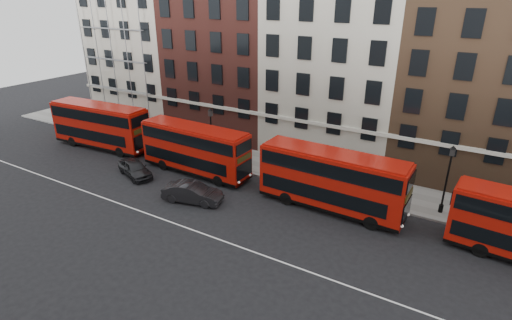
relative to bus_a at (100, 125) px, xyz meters
The scene contains 13 objects.
ground 22.23m from the bus_a, 15.03° to the right, with size 120.00×120.00×0.00m, color black.
pavement 22.00m from the bus_a, 12.61° to the left, with size 80.00×5.00×0.15m, color gray.
kerb 21.59m from the bus_a, ahead, with size 80.00×0.30×0.16m, color gray.
road_centre_line 22.83m from the bus_a, 19.91° to the right, with size 70.00×0.12×0.01m, color white.
building_terrace 25.48m from the bus_a, 30.03° to the left, with size 64.00×11.95×22.00m.
bus_a is the anchor object (origin of this frame).
bus_b 12.63m from the bus_a, ahead, with size 10.72×2.86×4.47m.
bus_c 25.59m from the bus_a, ahead, with size 11.15×2.97×4.65m.
car_rear 9.20m from the bus_a, 21.98° to the right, with size 1.76×4.37×1.49m, color black.
car_front 16.60m from the bus_a, 15.76° to the right, with size 1.66×4.75×1.56m, color black.
lamp_post_left 12.82m from the bus_a, 11.99° to the left, with size 0.44×0.44×5.33m.
lamp_post_right 33.24m from the bus_a, ahead, with size 0.44×0.44×5.33m.
iron_railings 22.52m from the bus_a, 18.10° to the left, with size 6.60×0.06×1.00m, color black, non-canonical shape.
Camera 1 is at (13.15, -20.18, 15.41)m, focal length 28.00 mm.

